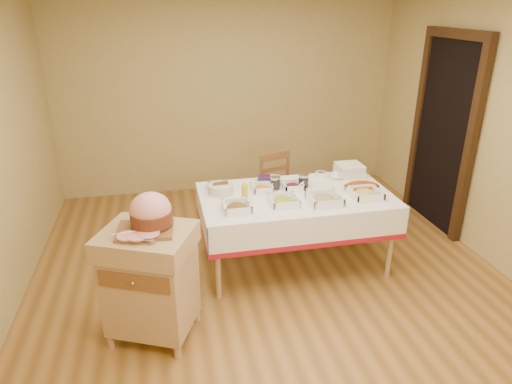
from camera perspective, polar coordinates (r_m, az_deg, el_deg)
room_shell at (r=3.83m, az=2.25°, el=5.06°), size 5.00×5.00×5.00m
doorway at (r=5.59m, az=22.44°, el=7.06°), size 0.09×1.10×2.20m
dining_table at (r=4.43m, az=4.92°, el=-2.20°), size 1.82×1.02×0.76m
butcher_cart at (r=3.61m, az=-13.07°, el=-10.43°), size 0.82×0.76×0.92m
dining_chair at (r=5.16m, az=3.08°, el=-0.05°), size 0.50×0.48×0.90m
ham_on_board at (r=3.39m, az=-13.12°, el=-2.70°), size 0.43×0.41×0.28m
serving_dish_a at (r=4.01m, az=-2.39°, el=-1.90°), size 0.25×0.24×0.11m
serving_dish_b at (r=4.14m, az=3.50°, el=-1.11°), size 0.25×0.25×0.10m
serving_dish_c at (r=4.20m, az=8.59°, el=-0.91°), size 0.29×0.29×0.12m
serving_dish_d at (r=4.40m, az=13.49°, el=-0.19°), size 0.28×0.28×0.10m
serving_dish_e at (r=4.41m, az=0.77°, el=0.48°), size 0.21×0.20×0.09m
serving_dish_f at (r=4.48m, az=4.63°, el=0.75°), size 0.21×0.20×0.09m
small_bowl_left at (r=4.49m, az=-5.42°, el=0.82°), size 0.13×0.13×0.06m
small_bowl_mid at (r=4.65m, az=1.05°, el=1.73°), size 0.14×0.14×0.06m
small_bowl_right at (r=4.81m, az=8.11°, el=2.20°), size 0.11×0.11×0.06m
bowl_white_imported at (r=4.70m, az=2.16°, el=1.72°), size 0.17×0.17×0.04m
bowl_small_imported at (r=4.81m, az=10.03°, el=1.96°), size 0.18×0.18×0.05m
preserve_jar_left at (r=4.46m, az=2.43°, el=1.07°), size 0.10×0.10×0.13m
preserve_jar_right at (r=4.53m, az=5.96°, el=1.35°), size 0.11×0.11×0.13m
mustard_bottle at (r=4.20m, az=-1.42°, el=0.06°), size 0.06×0.06×0.19m
bread_basket at (r=4.37m, az=-4.43°, el=0.41°), size 0.24×0.24×0.11m
plate_stack at (r=4.90m, az=11.58°, el=2.72°), size 0.26×0.26×0.13m
brass_platter at (r=4.59m, az=13.06°, el=0.63°), size 0.36×0.26×0.05m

